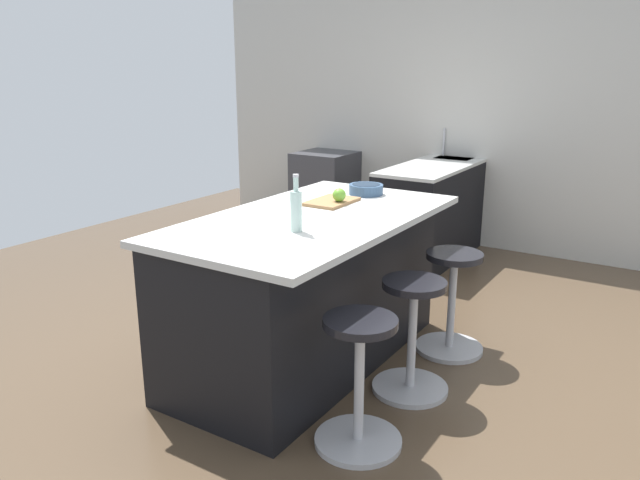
{
  "coord_description": "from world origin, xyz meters",
  "views": [
    {
      "loc": [
        3.26,
        2.17,
        1.84
      ],
      "look_at": [
        0.26,
        0.26,
        0.81
      ],
      "focal_mm": 34.8,
      "sensor_mm": 36.0,
      "label": 1
    }
  ],
  "objects_px": {
    "oven_range": "(325,191)",
    "stool_near_camera": "(359,386)",
    "apple_green": "(339,195)",
    "fruit_bowl": "(366,189)",
    "water_bottle": "(296,209)",
    "cutting_board": "(331,202)",
    "kitchen_island": "(307,289)",
    "stool_middle": "(412,340)",
    "stool_by_window": "(452,305)"
  },
  "relations": [
    {
      "from": "oven_range",
      "to": "stool_near_camera",
      "type": "height_order",
      "value": "oven_range"
    },
    {
      "from": "apple_green",
      "to": "fruit_bowl",
      "type": "height_order",
      "value": "apple_green"
    },
    {
      "from": "stool_near_camera",
      "to": "water_bottle",
      "type": "bearing_deg",
      "value": -116.43
    },
    {
      "from": "cutting_board",
      "to": "fruit_bowl",
      "type": "height_order",
      "value": "fruit_bowl"
    },
    {
      "from": "water_bottle",
      "to": "stool_near_camera",
      "type": "bearing_deg",
      "value": 63.57
    },
    {
      "from": "oven_range",
      "to": "kitchen_island",
      "type": "bearing_deg",
      "value": 29.93
    },
    {
      "from": "oven_range",
      "to": "stool_middle",
      "type": "xyz_separation_m",
      "value": [
        2.8,
        2.33,
        -0.12
      ]
    },
    {
      "from": "stool_near_camera",
      "to": "apple_green",
      "type": "height_order",
      "value": "apple_green"
    },
    {
      "from": "apple_green",
      "to": "water_bottle",
      "type": "height_order",
      "value": "water_bottle"
    },
    {
      "from": "fruit_bowl",
      "to": "stool_by_window",
      "type": "bearing_deg",
      "value": 82.67
    },
    {
      "from": "kitchen_island",
      "to": "stool_near_camera",
      "type": "bearing_deg",
      "value": 49.19
    },
    {
      "from": "stool_near_camera",
      "to": "cutting_board",
      "type": "xyz_separation_m",
      "value": [
        -0.97,
        -0.75,
        0.65
      ]
    },
    {
      "from": "stool_by_window",
      "to": "stool_middle",
      "type": "relative_size",
      "value": 1.0
    },
    {
      "from": "cutting_board",
      "to": "water_bottle",
      "type": "height_order",
      "value": "water_bottle"
    },
    {
      "from": "cutting_board",
      "to": "stool_near_camera",
      "type": "bearing_deg",
      "value": 37.91
    },
    {
      "from": "cutting_board",
      "to": "fruit_bowl",
      "type": "relative_size",
      "value": 1.53
    },
    {
      "from": "kitchen_island",
      "to": "fruit_bowl",
      "type": "relative_size",
      "value": 8.38
    },
    {
      "from": "stool_by_window",
      "to": "cutting_board",
      "type": "xyz_separation_m",
      "value": [
        0.27,
        -0.75,
        0.65
      ]
    },
    {
      "from": "stool_middle",
      "to": "stool_near_camera",
      "type": "height_order",
      "value": "same"
    },
    {
      "from": "cutting_board",
      "to": "apple_green",
      "type": "relative_size",
      "value": 4.18
    },
    {
      "from": "water_bottle",
      "to": "stool_middle",
      "type": "bearing_deg",
      "value": 122.01
    },
    {
      "from": "apple_green",
      "to": "fruit_bowl",
      "type": "distance_m",
      "value": 0.37
    },
    {
      "from": "oven_range",
      "to": "stool_by_window",
      "type": "relative_size",
      "value": 1.3
    },
    {
      "from": "oven_range",
      "to": "fruit_bowl",
      "type": "height_order",
      "value": "fruit_bowl"
    },
    {
      "from": "oven_range",
      "to": "water_bottle",
      "type": "distance_m",
      "value": 3.67
    },
    {
      "from": "fruit_bowl",
      "to": "stool_near_camera",
      "type": "bearing_deg",
      "value": 27.61
    },
    {
      "from": "apple_green",
      "to": "cutting_board",
      "type": "bearing_deg",
      "value": -99.72
    },
    {
      "from": "oven_range",
      "to": "fruit_bowl",
      "type": "relative_size",
      "value": 3.73
    },
    {
      "from": "kitchen_island",
      "to": "stool_near_camera",
      "type": "relative_size",
      "value": 2.91
    },
    {
      "from": "water_bottle",
      "to": "fruit_bowl",
      "type": "height_order",
      "value": "water_bottle"
    },
    {
      "from": "oven_range",
      "to": "stool_near_camera",
      "type": "relative_size",
      "value": 1.3
    },
    {
      "from": "kitchen_island",
      "to": "stool_middle",
      "type": "distance_m",
      "value": 0.74
    },
    {
      "from": "stool_by_window",
      "to": "water_bottle",
      "type": "bearing_deg",
      "value": -29.78
    },
    {
      "from": "oven_range",
      "to": "stool_by_window",
      "type": "distance_m",
      "value": 3.19
    },
    {
      "from": "oven_range",
      "to": "stool_near_camera",
      "type": "bearing_deg",
      "value": 34.27
    },
    {
      "from": "oven_range",
      "to": "stool_near_camera",
      "type": "distance_m",
      "value": 4.14
    },
    {
      "from": "cutting_board",
      "to": "water_bottle",
      "type": "relative_size",
      "value": 1.15
    },
    {
      "from": "cutting_board",
      "to": "stool_by_window",
      "type": "bearing_deg",
      "value": 109.7
    },
    {
      "from": "kitchen_island",
      "to": "stool_by_window",
      "type": "relative_size",
      "value": 2.91
    },
    {
      "from": "stool_near_camera",
      "to": "fruit_bowl",
      "type": "distance_m",
      "value": 1.65
    },
    {
      "from": "cutting_board",
      "to": "oven_range",
      "type": "bearing_deg",
      "value": -147.27
    },
    {
      "from": "kitchen_island",
      "to": "apple_green",
      "type": "distance_m",
      "value": 0.64
    },
    {
      "from": "stool_near_camera",
      "to": "apple_green",
      "type": "relative_size",
      "value": 7.84
    },
    {
      "from": "oven_range",
      "to": "cutting_board",
      "type": "height_order",
      "value": "cutting_board"
    },
    {
      "from": "stool_by_window",
      "to": "cutting_board",
      "type": "bearing_deg",
      "value": -70.3
    },
    {
      "from": "stool_by_window",
      "to": "water_bottle",
      "type": "distance_m",
      "value": 1.35
    },
    {
      "from": "oven_range",
      "to": "fruit_bowl",
      "type": "xyz_separation_m",
      "value": [
        2.09,
        1.63,
        0.56
      ]
    },
    {
      "from": "stool_by_window",
      "to": "fruit_bowl",
      "type": "bearing_deg",
      "value": -97.33
    },
    {
      "from": "kitchen_island",
      "to": "apple_green",
      "type": "xyz_separation_m",
      "value": [
        -0.34,
        0.03,
        0.54
      ]
    },
    {
      "from": "oven_range",
      "to": "water_bottle",
      "type": "relative_size",
      "value": 2.8
    }
  ]
}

